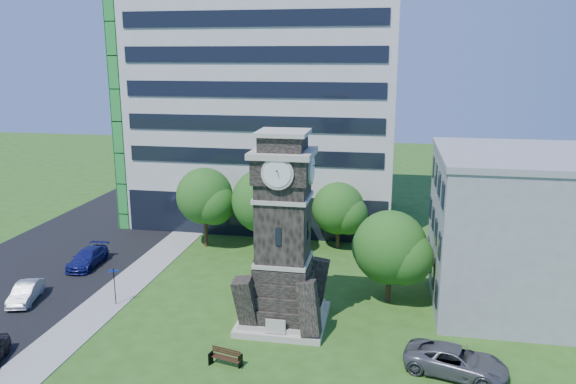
% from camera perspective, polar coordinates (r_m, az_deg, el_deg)
% --- Properties ---
extents(ground, '(160.00, 160.00, 0.00)m').
position_cam_1_polar(ground, '(35.61, -5.99, -14.00)').
color(ground, '#285117').
rests_on(ground, ground).
extents(sidewalk, '(3.00, 70.00, 0.06)m').
position_cam_1_polar(sidewalk, '(43.12, -16.43, -9.35)').
color(sidewalk, gray).
rests_on(sidewalk, ground).
extents(street, '(14.00, 80.00, 0.02)m').
position_cam_1_polar(street, '(47.45, -25.72, -8.07)').
color(street, black).
rests_on(street, ground).
extents(clock_tower, '(5.40, 5.40, 12.22)m').
position_cam_1_polar(clock_tower, '(34.63, -0.49, -5.22)').
color(clock_tower, beige).
rests_on(clock_tower, ground).
extents(office_tall, '(26.20, 15.11, 28.60)m').
position_cam_1_polar(office_tall, '(57.41, -2.07, 11.41)').
color(office_tall, silver).
rests_on(office_tall, ground).
extents(office_low, '(15.20, 12.20, 10.40)m').
position_cam_1_polar(office_low, '(41.20, 25.16, -3.56)').
color(office_low, '#97999C').
rests_on(office_low, ground).
extents(car_street_mid, '(2.32, 4.12, 1.29)m').
position_cam_1_polar(car_street_mid, '(43.14, -25.10, -9.24)').
color(car_street_mid, '#AAADB2').
rests_on(car_street_mid, ground).
extents(car_street_north, '(2.15, 4.80, 1.37)m').
position_cam_1_polar(car_street_north, '(48.14, -19.69, -6.32)').
color(car_street_north, navy).
rests_on(car_street_north, ground).
extents(car_east_lot, '(5.81, 3.74, 1.49)m').
position_cam_1_polar(car_east_lot, '(32.32, 16.68, -16.12)').
color(car_east_lot, '#535358').
rests_on(car_east_lot, ground).
extents(park_bench, '(1.79, 0.48, 0.93)m').
position_cam_1_polar(park_bench, '(32.13, -6.34, -16.29)').
color(park_bench, black).
rests_on(park_bench, ground).
extents(street_sign, '(0.63, 0.06, 2.61)m').
position_cam_1_polar(street_sign, '(40.03, -17.23, -8.76)').
color(street_sign, black).
rests_on(street_sign, ground).
extents(tree_nw, '(5.44, 4.94, 7.08)m').
position_cam_1_polar(tree_nw, '(49.40, -8.39, -0.61)').
color(tree_nw, '#332114').
rests_on(tree_nw, ground).
extents(tree_nc, '(6.05, 5.50, 7.30)m').
position_cam_1_polar(tree_nc, '(47.56, -2.36, -1.10)').
color(tree_nc, '#332114').
rests_on(tree_nc, ground).
extents(tree_ne, '(4.99, 4.54, 5.88)m').
position_cam_1_polar(tree_ne, '(48.92, 5.20, -1.82)').
color(tree_ne, '#332114').
rests_on(tree_ne, ground).
extents(tree_east, '(5.52, 5.02, 6.43)m').
position_cam_1_polar(tree_east, '(38.71, 10.42, -5.76)').
color(tree_east, '#332114').
rests_on(tree_east, ground).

